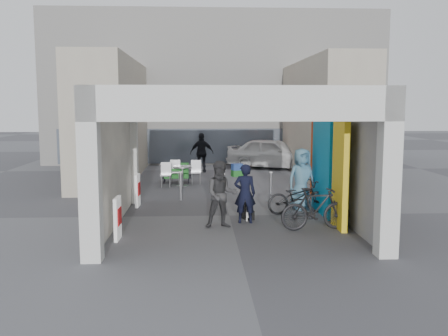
{
  "coord_description": "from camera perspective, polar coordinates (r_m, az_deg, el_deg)",
  "views": [
    {
      "loc": [
        -0.84,
        -13.84,
        3.12
      ],
      "look_at": [
        -0.1,
        1.0,
        1.24
      ],
      "focal_mm": 40.0,
      "sensor_mm": 36.0,
      "label": 1
    }
  ],
  "objects": [
    {
      "name": "bollard_center",
      "position": [
        16.57,
        -0.09,
        -2.15
      ],
      "size": [
        0.09,
        0.09,
        0.84
      ],
      "primitive_type": "cylinder",
      "color": "#96989E",
      "rests_on": "ground"
    },
    {
      "name": "man_back_turned",
      "position": [
        12.68,
        -0.3,
        -3.06
      ],
      "size": [
        0.88,
        0.71,
        1.71
      ],
      "primitive_type": "imported",
      "rotation": [
        0.0,
        0.0,
        0.08
      ],
      "color": "#373739",
      "rests_on": "ground"
    },
    {
      "name": "arcade_canopy",
      "position": [
        13.12,
        3.2,
        3.64
      ],
      "size": [
        6.4,
        6.45,
        6.4
      ],
      "color": "silver",
      "rests_on": "ground"
    },
    {
      "name": "man_crates",
      "position": [
        23.1,
        -2.55,
        1.75
      ],
      "size": [
        1.09,
        0.49,
        1.83
      ],
      "primitive_type": "imported",
      "rotation": [
        0.0,
        0.0,
        3.1
      ],
      "color": "black",
      "rests_on": "ground"
    },
    {
      "name": "bollard_right",
      "position": [
        16.65,
        5.37,
        -2.03
      ],
      "size": [
        0.09,
        0.09,
        0.9
      ],
      "primitive_type": "cylinder",
      "color": "#96989E",
      "rests_on": "ground"
    },
    {
      "name": "far_building",
      "position": [
        27.86,
        -1.14,
        9.02
      ],
      "size": [
        18.0,
        4.08,
        8.0
      ],
      "color": "silver",
      "rests_on": "ground"
    },
    {
      "name": "plaza_bldg_left",
      "position": [
        21.66,
        -12.64,
        5.42
      ],
      "size": [
        2.0,
        9.0,
        5.0
      ],
      "primitive_type": "cube",
      "color": "#AFA791",
      "rests_on": "ground"
    },
    {
      "name": "bicycle_rear",
      "position": [
        12.72,
        10.45,
        -4.6
      ],
      "size": [
        1.84,
        0.71,
        1.08
      ],
      "primitive_type": "imported",
      "rotation": [
        0.0,
        0.0,
        1.69
      ],
      "color": "black",
      "rests_on": "ground"
    },
    {
      "name": "advert_board_near",
      "position": [
        11.9,
        -12.05,
        -5.63
      ],
      "size": [
        0.12,
        0.55,
        1.0
      ],
      "rotation": [
        0.0,
        0.0,
        -0.04
      ],
      "color": "white",
      "rests_on": "ground"
    },
    {
      "name": "bollard_left",
      "position": [
        16.44,
        -4.95,
        -2.08
      ],
      "size": [
        0.09,
        0.09,
        0.94
      ],
      "primitive_type": "cylinder",
      "color": "#96989E",
      "rests_on": "ground"
    },
    {
      "name": "man_elderly",
      "position": [
        15.11,
        8.86,
        -1.24
      ],
      "size": [
        1.04,
        0.85,
        1.84
      ],
      "primitive_type": "imported",
      "rotation": [
        0.0,
        0.0,
        0.33
      ],
      "color": "teal",
      "rests_on": "ground"
    },
    {
      "name": "advert_board_far",
      "position": [
        15.6,
        -9.83,
        -2.53
      ],
      "size": [
        0.12,
        0.55,
        1.0
      ],
      "rotation": [
        0.0,
        0.0,
        -0.04
      ],
      "color": "white",
      "rests_on": "ground"
    },
    {
      "name": "border_collie",
      "position": [
        13.66,
        2.81,
        -4.84
      ],
      "size": [
        0.25,
        0.49,
        0.67
      ],
      "rotation": [
        0.0,
        0.0,
        0.3
      ],
      "color": "black",
      "rests_on": "ground"
    },
    {
      "name": "bicycle_front",
      "position": [
        14.56,
        8.4,
        -3.3
      ],
      "size": [
        1.92,
        1.03,
        0.96
      ],
      "primitive_type": "imported",
      "rotation": [
        0.0,
        0.0,
        1.8
      ],
      "color": "black",
      "rests_on": "ground"
    },
    {
      "name": "man_with_dog",
      "position": [
        13.22,
        2.4,
        -2.93
      ],
      "size": [
        0.59,
        0.4,
        1.58
      ],
      "primitive_type": "imported",
      "rotation": [
        0.0,
        0.0,
        3.11
      ],
      "color": "black",
      "rests_on": "ground"
    },
    {
      "name": "ground",
      "position": [
        14.22,
        0.61,
        -5.45
      ],
      "size": [
        90.0,
        90.0,
        0.0
      ],
      "primitive_type": "plane",
      "color": "#59595E",
      "rests_on": "ground"
    },
    {
      "name": "plaza_bldg_right",
      "position": [
        22.01,
        11.24,
        5.48
      ],
      "size": [
        2.0,
        9.0,
        5.0
      ],
      "primitive_type": "cube",
      "color": "#AFA791",
      "rests_on": "ground"
    },
    {
      "name": "produce_stand",
      "position": [
        20.23,
        -5.45,
        -0.8
      ],
      "size": [
        1.17,
        0.64,
        0.77
      ],
      "rotation": [
        0.0,
        0.0,
        0.43
      ],
      "color": "black",
      "rests_on": "ground"
    },
    {
      "name": "white_van",
      "position": [
        24.55,
        5.59,
        1.68
      ],
      "size": [
        4.79,
        3.45,
        1.52
      ],
      "primitive_type": "imported",
      "rotation": [
        0.0,
        0.0,
        1.15
      ],
      "color": "white",
      "rests_on": "ground"
    },
    {
      "name": "cafe_set",
      "position": [
        19.62,
        -5.1,
        -0.97
      ],
      "size": [
        1.54,
        1.25,
        0.93
      ],
      "rotation": [
        0.0,
        0.0,
        -0.36
      ],
      "color": "#9C9CA1",
      "rests_on": "ground"
    },
    {
      "name": "crate_stack",
      "position": [
        21.87,
        1.5,
        -0.24
      ],
      "size": [
        0.53,
        0.47,
        0.56
      ],
      "rotation": [
        0.0,
        0.0,
        0.3
      ],
      "color": "#1A5D22",
      "rests_on": "ground"
    }
  ]
}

